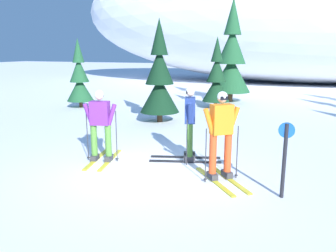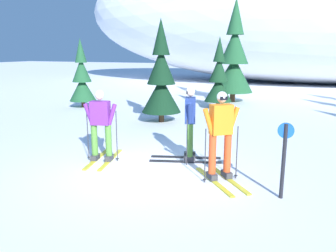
{
  "view_description": "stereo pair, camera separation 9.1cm",
  "coord_description": "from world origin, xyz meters",
  "px_view_note": "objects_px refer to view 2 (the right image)",
  "views": [
    {
      "loc": [
        3.07,
        -6.38,
        2.61
      ],
      "look_at": [
        0.44,
        0.51,
        0.95
      ],
      "focal_mm": 36.02,
      "sensor_mm": 36.0,
      "label": 1
    },
    {
      "loc": [
        3.16,
        -6.35,
        2.61
      ],
      "look_at": [
        0.44,
        0.51,
        0.95
      ],
      "focal_mm": 36.02,
      "sensor_mm": 36.0,
      "label": 2
    }
  ],
  "objects_px": {
    "skier_navy_jacket": "(190,122)",
    "skier_purple_jacket": "(101,124)",
    "pine_tree_left": "(161,80)",
    "trail_marker_post": "(284,156)",
    "skier_orange_jacket": "(221,134)",
    "pine_tree_center_left": "(219,79)",
    "pine_tree_far_left": "(82,79)",
    "pine_tree_center": "(234,60)"
  },
  "relations": [
    {
      "from": "pine_tree_left",
      "to": "pine_tree_center",
      "type": "xyz_separation_m",
      "value": [
        1.5,
        5.97,
        0.59
      ]
    },
    {
      "from": "pine_tree_center",
      "to": "trail_marker_post",
      "type": "bearing_deg",
      "value": -74.77
    },
    {
      "from": "skier_purple_jacket",
      "to": "pine_tree_left",
      "type": "relative_size",
      "value": 0.46
    },
    {
      "from": "pine_tree_far_left",
      "to": "trail_marker_post",
      "type": "bearing_deg",
      "value": -37.27
    },
    {
      "from": "skier_navy_jacket",
      "to": "pine_tree_far_left",
      "type": "bearing_deg",
      "value": 141.5
    },
    {
      "from": "pine_tree_far_left",
      "to": "skier_purple_jacket",
      "type": "bearing_deg",
      "value": -51.53
    },
    {
      "from": "skier_orange_jacket",
      "to": "pine_tree_far_left",
      "type": "relative_size",
      "value": 0.58
    },
    {
      "from": "pine_tree_center_left",
      "to": "pine_tree_center",
      "type": "xyz_separation_m",
      "value": [
        0.25,
        2.22,
        0.81
      ]
    },
    {
      "from": "pine_tree_far_left",
      "to": "pine_tree_center",
      "type": "distance_m",
      "value": 7.56
    },
    {
      "from": "pine_tree_far_left",
      "to": "pine_tree_center_left",
      "type": "height_order",
      "value": "pine_tree_center_left"
    },
    {
      "from": "pine_tree_far_left",
      "to": "pine_tree_left",
      "type": "distance_m",
      "value": 4.98
    },
    {
      "from": "pine_tree_center_left",
      "to": "pine_tree_center",
      "type": "distance_m",
      "value": 2.37
    },
    {
      "from": "skier_orange_jacket",
      "to": "pine_tree_center",
      "type": "distance_m",
      "value": 11.07
    },
    {
      "from": "skier_purple_jacket",
      "to": "pine_tree_center",
      "type": "distance_m",
      "value": 10.84
    },
    {
      "from": "pine_tree_center_left",
      "to": "skier_navy_jacket",
      "type": "bearing_deg",
      "value": -81.69
    },
    {
      "from": "skier_navy_jacket",
      "to": "skier_orange_jacket",
      "type": "relative_size",
      "value": 0.98
    },
    {
      "from": "trail_marker_post",
      "to": "pine_tree_left",
      "type": "bearing_deg",
      "value": 130.56
    },
    {
      "from": "skier_navy_jacket",
      "to": "skier_purple_jacket",
      "type": "distance_m",
      "value": 2.11
    },
    {
      "from": "skier_orange_jacket",
      "to": "pine_tree_left",
      "type": "xyz_separation_m",
      "value": [
        -3.34,
        4.88,
        0.6
      ]
    },
    {
      "from": "skier_orange_jacket",
      "to": "pine_tree_center_left",
      "type": "bearing_deg",
      "value": 103.59
    },
    {
      "from": "skier_purple_jacket",
      "to": "pine_tree_far_left",
      "type": "height_order",
      "value": "pine_tree_far_left"
    },
    {
      "from": "skier_navy_jacket",
      "to": "pine_tree_center",
      "type": "xyz_separation_m",
      "value": [
        -0.87,
        9.89,
        1.22
      ]
    },
    {
      "from": "skier_orange_jacket",
      "to": "pine_tree_left",
      "type": "bearing_deg",
      "value": 124.4
    },
    {
      "from": "skier_purple_jacket",
      "to": "pine_tree_center_left",
      "type": "xyz_separation_m",
      "value": [
        0.81,
        8.5,
        0.44
      ]
    },
    {
      "from": "pine_tree_far_left",
      "to": "pine_tree_center_left",
      "type": "relative_size",
      "value": 0.98
    },
    {
      "from": "skier_purple_jacket",
      "to": "pine_tree_far_left",
      "type": "distance_m",
      "value": 8.24
    },
    {
      "from": "skier_navy_jacket",
      "to": "skier_purple_jacket",
      "type": "height_order",
      "value": "skier_navy_jacket"
    },
    {
      "from": "pine_tree_left",
      "to": "trail_marker_post",
      "type": "relative_size",
      "value": 2.68
    },
    {
      "from": "pine_tree_far_left",
      "to": "trail_marker_post",
      "type": "distance_m",
      "value": 11.65
    },
    {
      "from": "pine_tree_center_left",
      "to": "skier_orange_jacket",
      "type": "bearing_deg",
      "value": -76.41
    },
    {
      "from": "skier_purple_jacket",
      "to": "skier_orange_jacket",
      "type": "distance_m",
      "value": 2.9
    },
    {
      "from": "skier_navy_jacket",
      "to": "pine_tree_left",
      "type": "distance_m",
      "value": 4.62
    },
    {
      "from": "pine_tree_left",
      "to": "trail_marker_post",
      "type": "xyz_separation_m",
      "value": [
        4.58,
        -5.35,
        -0.77
      ]
    },
    {
      "from": "skier_navy_jacket",
      "to": "pine_tree_far_left",
      "type": "height_order",
      "value": "pine_tree_far_left"
    },
    {
      "from": "pine_tree_left",
      "to": "trail_marker_post",
      "type": "bearing_deg",
      "value": -49.44
    },
    {
      "from": "skier_orange_jacket",
      "to": "pine_tree_center",
      "type": "bearing_deg",
      "value": 99.63
    },
    {
      "from": "pine_tree_far_left",
      "to": "trail_marker_post",
      "type": "height_order",
      "value": "pine_tree_far_left"
    },
    {
      "from": "skier_purple_jacket",
      "to": "pine_tree_center",
      "type": "height_order",
      "value": "pine_tree_center"
    },
    {
      "from": "skier_orange_jacket",
      "to": "pine_tree_left",
      "type": "relative_size",
      "value": 0.49
    },
    {
      "from": "pine_tree_center_left",
      "to": "pine_tree_far_left",
      "type": "bearing_deg",
      "value": -160.83
    },
    {
      "from": "skier_purple_jacket",
      "to": "trail_marker_post",
      "type": "relative_size",
      "value": 1.23
    },
    {
      "from": "trail_marker_post",
      "to": "pine_tree_center",
      "type": "bearing_deg",
      "value": 105.23
    }
  ]
}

